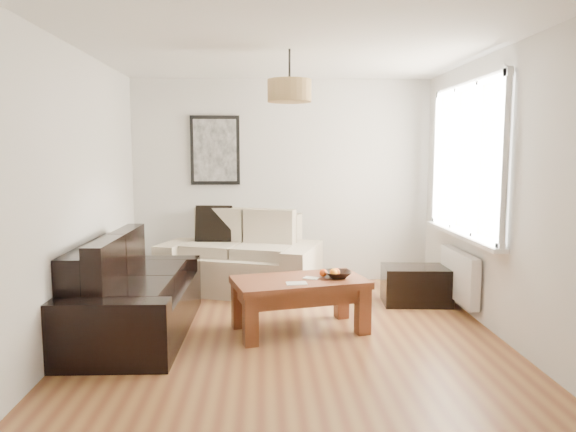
{
  "coord_description": "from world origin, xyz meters",
  "views": [
    {
      "loc": [
        -0.24,
        -4.68,
        1.68
      ],
      "look_at": [
        0.0,
        0.6,
        1.05
      ],
      "focal_mm": 33.61,
      "sensor_mm": 36.0,
      "label": 1
    }
  ],
  "objects_px": {
    "loveseat_cream": "(240,253)",
    "ottoman": "(416,285)",
    "coffee_table": "(300,305)",
    "sofa_leather": "(136,289)"
  },
  "relations": [
    {
      "from": "loveseat_cream",
      "to": "ottoman",
      "type": "xyz_separation_m",
      "value": [
        1.98,
        -0.68,
        -0.25
      ]
    },
    {
      "from": "loveseat_cream",
      "to": "coffee_table",
      "type": "bearing_deg",
      "value": -49.29
    },
    {
      "from": "loveseat_cream",
      "to": "sofa_leather",
      "type": "distance_m",
      "value": 1.78
    },
    {
      "from": "loveseat_cream",
      "to": "sofa_leather",
      "type": "xyz_separation_m",
      "value": [
        -0.9,
        -1.53,
        -0.04
      ]
    },
    {
      "from": "loveseat_cream",
      "to": "ottoman",
      "type": "distance_m",
      "value": 2.11
    },
    {
      "from": "loveseat_cream",
      "to": "sofa_leather",
      "type": "bearing_deg",
      "value": -101.84
    },
    {
      "from": "loveseat_cream",
      "to": "ottoman",
      "type": "height_order",
      "value": "loveseat_cream"
    },
    {
      "from": "sofa_leather",
      "to": "ottoman",
      "type": "relative_size",
      "value": 2.66
    },
    {
      "from": "coffee_table",
      "to": "ottoman",
      "type": "height_order",
      "value": "coffee_table"
    },
    {
      "from": "ottoman",
      "to": "loveseat_cream",
      "type": "bearing_deg",
      "value": 160.98
    }
  ]
}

